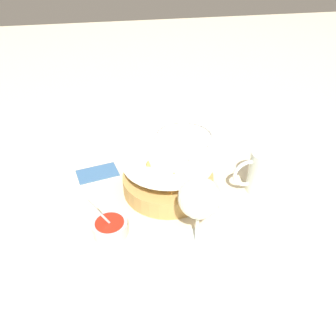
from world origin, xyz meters
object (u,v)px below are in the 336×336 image
(sauce_cup, at_px, (110,227))
(side_plate, at_px, (184,136))
(food_basket, at_px, (168,177))
(beer_mug, at_px, (264,173))
(wine_glass, at_px, (199,200))

(sauce_cup, bearing_deg, side_plate, -124.96)
(food_basket, distance_m, beer_mug, 0.23)
(beer_mug, bearing_deg, side_plate, -66.22)
(sauce_cup, xyz_separation_m, beer_mug, (-0.37, -0.07, 0.03))
(sauce_cup, bearing_deg, food_basket, -141.05)
(wine_glass, height_order, side_plate, wine_glass)
(sauce_cup, height_order, beer_mug, beer_mug)
(beer_mug, relative_size, side_plate, 0.63)
(food_basket, xyz_separation_m, side_plate, (-0.10, -0.23, -0.03))
(sauce_cup, distance_m, wine_glass, 0.20)
(wine_glass, distance_m, beer_mug, 0.25)
(wine_glass, xyz_separation_m, beer_mug, (-0.20, -0.13, -0.06))
(beer_mug, height_order, side_plate, beer_mug)
(sauce_cup, xyz_separation_m, wine_glass, (-0.17, 0.06, 0.09))
(food_basket, relative_size, beer_mug, 1.81)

